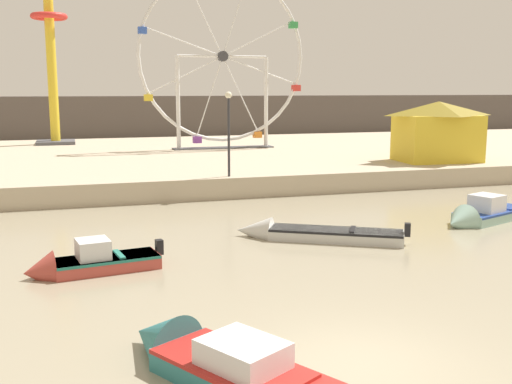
% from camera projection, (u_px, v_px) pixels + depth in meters
% --- Properties ---
extents(ground_plane, '(240.00, 240.00, 0.00)m').
position_uv_depth(ground_plane, '(363.00, 363.00, 11.54)').
color(ground_plane, gray).
extents(quay_promenade, '(110.00, 25.61, 1.01)m').
position_uv_depth(quay_promenade, '(152.00, 160.00, 39.94)').
color(quay_promenade, '#B7A88E').
rests_on(quay_promenade, ground_plane).
extents(distant_town_skyline, '(140.00, 3.00, 4.40)m').
position_uv_depth(distant_town_skyline, '(121.00, 118.00, 62.27)').
color(distant_town_skyline, '#564C47').
rests_on(distant_town_skyline, ground_plane).
extents(motorboat_teal_painted, '(4.10, 5.79, 1.32)m').
position_uv_depth(motorboat_teal_painted, '(223.00, 365.00, 10.81)').
color(motorboat_teal_painted, teal).
rests_on(motorboat_teal_painted, ground_plane).
extents(motorboat_pale_grey, '(5.52, 3.77, 1.05)m').
position_uv_depth(motorboat_pale_grey, '(307.00, 233.00, 20.97)').
color(motorboat_pale_grey, silver).
rests_on(motorboat_pale_grey, ground_plane).
extents(motorboat_faded_red, '(3.96, 1.68, 1.29)m').
position_uv_depth(motorboat_faded_red, '(84.00, 263.00, 17.10)').
color(motorboat_faded_red, '#B24238').
rests_on(motorboat_faded_red, ground_plane).
extents(motorboat_seafoam, '(4.75, 2.84, 1.48)m').
position_uv_depth(motorboat_seafoam, '(481.00, 215.00, 23.58)').
color(motorboat_seafoam, '#93BCAD').
rests_on(motorboat_seafoam, ground_plane).
extents(ferris_wheel_white_frame, '(11.67, 1.20, 12.15)m').
position_uv_depth(ferris_wheel_white_frame, '(223.00, 59.00, 41.71)').
color(ferris_wheel_white_frame, silver).
rests_on(ferris_wheel_white_frame, quay_promenade).
extents(drop_tower_yellow_tower, '(2.80, 2.80, 14.29)m').
position_uv_depth(drop_tower_yellow_tower, '(51.00, 52.00, 45.01)').
color(drop_tower_yellow_tower, gold).
rests_on(drop_tower_yellow_tower, quay_promenade).
extents(carnival_booth_yellow_awning, '(5.03, 3.69, 3.41)m').
position_uv_depth(carnival_booth_yellow_awning, '(438.00, 130.00, 34.78)').
color(carnival_booth_yellow_awning, yellow).
rests_on(carnival_booth_yellow_awning, quay_promenade).
extents(promenade_lamp_near, '(0.32, 0.32, 3.99)m').
position_uv_depth(promenade_lamp_near, '(229.00, 121.00, 28.55)').
color(promenade_lamp_near, '#2D2D33').
rests_on(promenade_lamp_near, quay_promenade).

